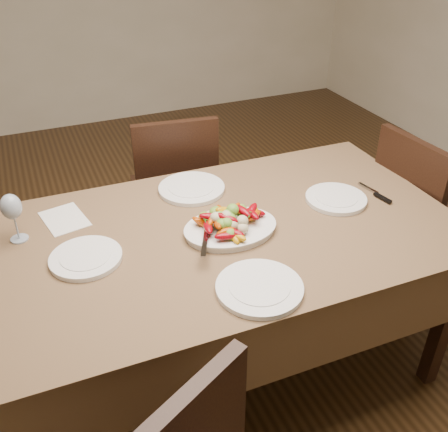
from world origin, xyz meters
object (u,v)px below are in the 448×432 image
serving_platter (230,230)px  plate_right (336,199)px  plate_far (192,189)px  chair_right (427,221)px  chair_far (173,190)px  wine_glass (14,216)px  plate_near (259,288)px  plate_left (86,258)px  dining_table (224,303)px

serving_platter → plate_right: 0.51m
plate_far → plate_right: bearing=-31.2°
plate_far → chair_right: bearing=-13.7°
chair_right → plate_far: size_ratio=3.29×
chair_far → wine_glass: 1.07m
plate_right → plate_near: size_ratio=0.89×
plate_left → dining_table: bearing=-1.4°
chair_right → serving_platter: size_ratio=2.71×
chair_far → plate_right: size_ratio=3.71×
dining_table → wine_glass: wine_glass is taller
plate_right → plate_left: bearing=-179.9°
plate_left → wine_glass: bearing=132.6°
plate_far → wine_glass: size_ratio=1.41×
dining_table → chair_right: (1.13, 0.06, 0.10)m
serving_platter → plate_left: (-0.54, 0.04, -0.00)m
dining_table → chair_right: bearing=3.0°
serving_platter → plate_left: size_ratio=1.38×
dining_table → serving_platter: bearing=-60.8°
chair_far → serving_platter: size_ratio=2.71×
plate_near → wine_glass: (-0.70, 0.61, 0.09)m
plate_left → plate_near: size_ratio=0.88×
dining_table → plate_left: 0.65m
dining_table → chair_far: (0.05, 0.86, 0.10)m
wine_glass → chair_right: bearing=-5.5°
plate_right → chair_right: bearing=4.1°
chair_right → wine_glass: wine_glass is taller
plate_left → plate_far: bearing=32.3°
plate_far → wine_glass: wine_glass is taller
dining_table → wine_glass: 0.91m
dining_table → plate_far: bearing=91.8°
serving_platter → plate_left: serving_platter is taller
chair_far → plate_near: bearing=93.5°
dining_table → chair_far: bearing=86.3°
serving_platter → plate_far: (-0.03, 0.36, -0.00)m
chair_right → serving_platter: chair_right is taller
plate_far → wine_glass: (-0.72, -0.10, 0.09)m
chair_far → plate_near: (-0.09, -1.23, 0.29)m
plate_right → dining_table: bearing=-178.3°
chair_far → wine_glass: size_ratio=4.64×
chair_far → plate_far: size_ratio=3.29×
chair_far → chair_right: 1.34m
chair_right → plate_far: chair_right is taller
dining_table → plate_right: size_ratio=7.18×
chair_right → plate_far: (-1.14, 0.28, 0.29)m
serving_platter → wine_glass: 0.80m
plate_near → wine_glass: wine_glass is taller
dining_table → serving_platter: (0.02, -0.03, 0.39)m
chair_right → plate_right: 0.68m
wine_glass → plate_near: bearing=-41.0°
wine_glass → plate_right: bearing=-10.1°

